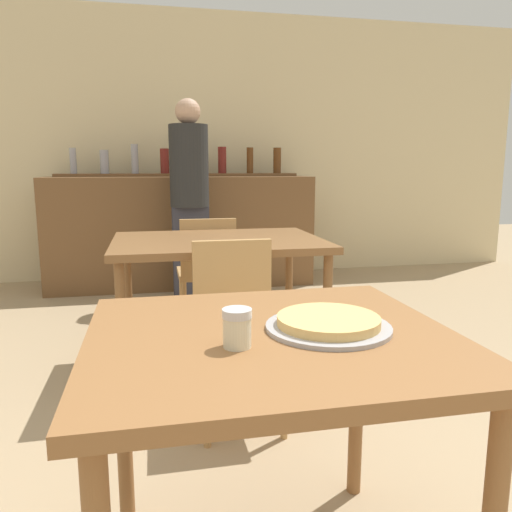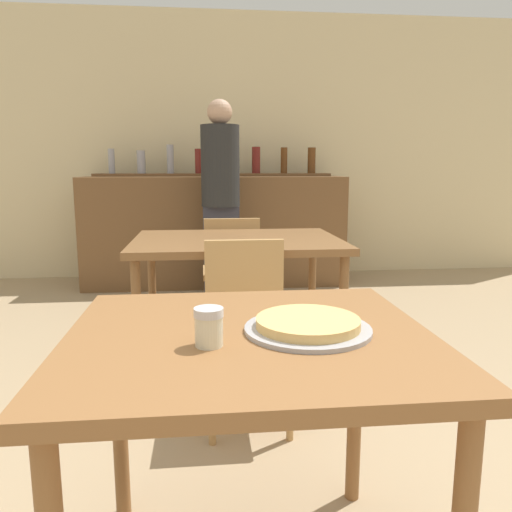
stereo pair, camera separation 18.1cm
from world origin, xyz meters
name	(u,v)px [view 2 (the right image)]	position (x,y,z in m)	size (l,w,h in m)	color
wall_back	(213,147)	(0.00, 4.33, 1.40)	(8.00, 0.05, 2.80)	beige
dining_table_near	(250,365)	(0.00, 0.00, 0.67)	(0.93, 0.85, 0.77)	brown
dining_table_far	(237,252)	(0.08, 1.63, 0.70)	(1.19, 0.88, 0.78)	brown
bar_counter	(215,231)	(0.00, 3.82, 0.55)	(2.60, 0.56, 1.09)	brown
bar_back_shelf	(216,169)	(0.02, 3.96, 1.17)	(2.39, 0.24, 0.32)	brown
chair_far_side_front	(246,317)	(0.08, 1.02, 0.49)	(0.40, 0.40, 0.84)	tan
chair_far_side_back	(231,266)	(0.08, 2.25, 0.49)	(0.40, 0.40, 0.84)	tan
pizza_tray	(308,325)	(0.15, -0.01, 0.78)	(0.33, 0.33, 0.04)	#A3A3A8
cheese_shaker	(209,327)	(-0.10, -0.09, 0.81)	(0.07, 0.07, 0.09)	beige
person_standing	(221,193)	(0.04, 3.24, 0.96)	(0.34, 0.34, 1.77)	#2D2D38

